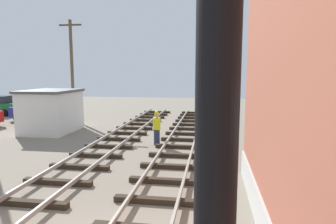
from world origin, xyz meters
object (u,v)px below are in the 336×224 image
parked_car_blue (39,109)px  track_worker_foreground (157,128)px  utility_pole_far (72,69)px  control_hut (51,111)px  signal_mast (216,184)px

parked_car_blue → track_worker_foreground: 12.82m
track_worker_foreground → utility_pole_far: bearing=139.7°
track_worker_foreground → control_hut: bearing=161.8°
signal_mast → utility_pole_far: bearing=117.9°
utility_pole_far → track_worker_foreground: 11.13m
control_hut → parked_car_blue: bearing=130.1°
parked_car_blue → utility_pole_far: size_ratio=0.53×
signal_mast → parked_car_blue: size_ratio=1.30×
signal_mast → control_hut: bearing=122.3°
signal_mast → control_hut: 19.65m
signal_mast → track_worker_foreground: 14.58m
track_worker_foreground → parked_car_blue: bearing=148.9°
signal_mast → track_worker_foreground: size_ratio=2.92×
control_hut → utility_pole_far: (-0.64, 4.43, 2.76)m
parked_car_blue → utility_pole_far: 4.34m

